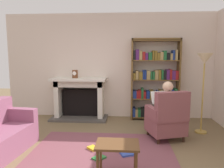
{
  "coord_description": "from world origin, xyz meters",
  "views": [
    {
      "loc": [
        0.41,
        -3.09,
        1.62
      ],
      "look_at": [
        0.1,
        1.2,
        1.05
      ],
      "focal_mm": 34.35,
      "sensor_mm": 36.0,
      "label": 1
    }
  ],
  "objects_px": {
    "armchair_reading": "(167,119)",
    "seated_reader": "(165,107)",
    "bookshelf": "(155,81)",
    "side_table": "(117,149)",
    "floor_lamp": "(204,66)",
    "mantel_clock": "(75,74)",
    "fireplace": "(80,97)"
  },
  "relations": [
    {
      "from": "armchair_reading",
      "to": "side_table",
      "type": "bearing_deg",
      "value": 40.09
    },
    {
      "from": "mantel_clock",
      "to": "seated_reader",
      "type": "height_order",
      "value": "mantel_clock"
    },
    {
      "from": "armchair_reading",
      "to": "side_table",
      "type": "height_order",
      "value": "armchair_reading"
    },
    {
      "from": "mantel_clock",
      "to": "bookshelf",
      "type": "distance_m",
      "value": 2.02
    },
    {
      "from": "floor_lamp",
      "to": "mantel_clock",
      "type": "bearing_deg",
      "value": 164.79
    },
    {
      "from": "armchair_reading",
      "to": "seated_reader",
      "type": "bearing_deg",
      "value": -90.0
    },
    {
      "from": "armchair_reading",
      "to": "side_table",
      "type": "xyz_separation_m",
      "value": [
        -0.89,
        -1.41,
        -0.01
      ]
    },
    {
      "from": "fireplace",
      "to": "floor_lamp",
      "type": "height_order",
      "value": "floor_lamp"
    },
    {
      "from": "seated_reader",
      "to": "floor_lamp",
      "type": "bearing_deg",
      "value": -175.17
    },
    {
      "from": "mantel_clock",
      "to": "side_table",
      "type": "distance_m",
      "value": 3.0
    },
    {
      "from": "bookshelf",
      "to": "floor_lamp",
      "type": "height_order",
      "value": "bookshelf"
    },
    {
      "from": "mantel_clock",
      "to": "armchair_reading",
      "type": "bearing_deg",
      "value": -30.74
    },
    {
      "from": "side_table",
      "to": "mantel_clock",
      "type": "bearing_deg",
      "value": 114.32
    },
    {
      "from": "mantel_clock",
      "to": "side_table",
      "type": "bearing_deg",
      "value": -65.68
    },
    {
      "from": "mantel_clock",
      "to": "floor_lamp",
      "type": "bearing_deg",
      "value": -15.21
    },
    {
      "from": "fireplace",
      "to": "side_table",
      "type": "distance_m",
      "value": 2.97
    },
    {
      "from": "fireplace",
      "to": "mantel_clock",
      "type": "relative_size",
      "value": 7.1
    },
    {
      "from": "fireplace",
      "to": "bookshelf",
      "type": "xyz_separation_m",
      "value": [
        1.92,
        0.03,
        0.42
      ]
    },
    {
      "from": "seated_reader",
      "to": "mantel_clock",
      "type": "bearing_deg",
      "value": -46.51
    },
    {
      "from": "fireplace",
      "to": "side_table",
      "type": "relative_size",
      "value": 2.55
    },
    {
      "from": "mantel_clock",
      "to": "side_table",
      "type": "xyz_separation_m",
      "value": [
        1.2,
        -2.65,
        -0.75
      ]
    },
    {
      "from": "bookshelf",
      "to": "armchair_reading",
      "type": "height_order",
      "value": "bookshelf"
    },
    {
      "from": "armchair_reading",
      "to": "seated_reader",
      "type": "distance_m",
      "value": 0.23
    },
    {
      "from": "side_table",
      "to": "floor_lamp",
      "type": "bearing_deg",
      "value": 47.92
    },
    {
      "from": "side_table",
      "to": "armchair_reading",
      "type": "bearing_deg",
      "value": 57.76
    },
    {
      "from": "armchair_reading",
      "to": "floor_lamp",
      "type": "height_order",
      "value": "floor_lamp"
    },
    {
      "from": "seated_reader",
      "to": "side_table",
      "type": "distance_m",
      "value": 1.76
    },
    {
      "from": "fireplace",
      "to": "mantel_clock",
      "type": "distance_m",
      "value": 0.61
    },
    {
      "from": "fireplace",
      "to": "armchair_reading",
      "type": "height_order",
      "value": "fireplace"
    },
    {
      "from": "mantel_clock",
      "to": "seated_reader",
      "type": "bearing_deg",
      "value": -28.83
    },
    {
      "from": "mantel_clock",
      "to": "side_table",
      "type": "relative_size",
      "value": 0.36
    },
    {
      "from": "bookshelf",
      "to": "side_table",
      "type": "bearing_deg",
      "value": -106.31
    }
  ]
}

